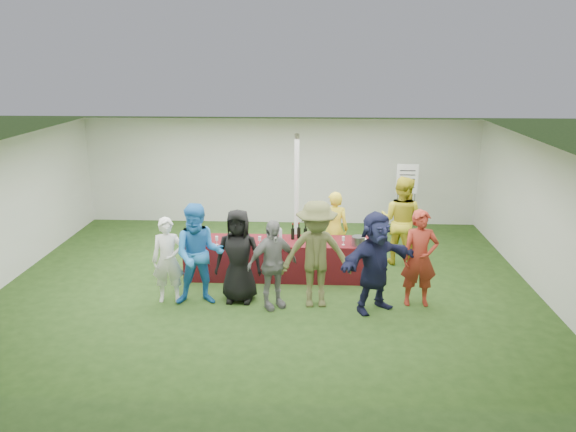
{
  "coord_description": "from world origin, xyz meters",
  "views": [
    {
      "loc": [
        0.86,
        -10.11,
        4.23
      ],
      "look_at": [
        0.37,
        0.24,
        1.25
      ],
      "focal_mm": 35.0,
      "sensor_mm": 36.0,
      "label": 1
    }
  ],
  "objects_px": {
    "customer_2": "(238,256)",
    "customer_4": "(316,254)",
    "customer_6": "(420,258)",
    "customer_5": "(375,262)",
    "serving_table": "(278,259)",
    "staff_back": "(401,221)",
    "staff_pourer": "(334,229)",
    "customer_0": "(168,260)",
    "dump_bucket": "(358,241)",
    "customer_1": "(199,255)",
    "wine_list_sign": "(407,185)",
    "customer_3": "(272,264)"
  },
  "relations": [
    {
      "from": "wine_list_sign",
      "to": "serving_table",
      "type": "bearing_deg",
      "value": -138.14
    },
    {
      "from": "customer_2",
      "to": "customer_4",
      "type": "height_order",
      "value": "customer_4"
    },
    {
      "from": "customer_2",
      "to": "staff_back",
      "type": "bearing_deg",
      "value": 34.78
    },
    {
      "from": "customer_3",
      "to": "customer_4",
      "type": "relative_size",
      "value": 0.84
    },
    {
      "from": "serving_table",
      "to": "customer_1",
      "type": "xyz_separation_m",
      "value": [
        -1.28,
        -1.3,
        0.53
      ]
    },
    {
      "from": "wine_list_sign",
      "to": "customer_3",
      "type": "bearing_deg",
      "value": -125.87
    },
    {
      "from": "staff_back",
      "to": "customer_4",
      "type": "xyz_separation_m",
      "value": [
        -1.76,
        -2.15,
        0.01
      ]
    },
    {
      "from": "customer_4",
      "to": "customer_6",
      "type": "relative_size",
      "value": 1.1
    },
    {
      "from": "customer_5",
      "to": "customer_4",
      "type": "bearing_deg",
      "value": 138.34
    },
    {
      "from": "dump_bucket",
      "to": "customer_6",
      "type": "bearing_deg",
      "value": -43.87
    },
    {
      "from": "staff_pourer",
      "to": "customer_6",
      "type": "height_order",
      "value": "customer_6"
    },
    {
      "from": "customer_1",
      "to": "customer_6",
      "type": "bearing_deg",
      "value": -4.98
    },
    {
      "from": "staff_back",
      "to": "customer_5",
      "type": "bearing_deg",
      "value": 99.36
    },
    {
      "from": "serving_table",
      "to": "staff_back",
      "type": "height_order",
      "value": "staff_back"
    },
    {
      "from": "staff_back",
      "to": "customer_5",
      "type": "height_order",
      "value": "staff_back"
    },
    {
      "from": "serving_table",
      "to": "customer_0",
      "type": "xyz_separation_m",
      "value": [
        -1.85,
        -1.22,
        0.39
      ]
    },
    {
      "from": "staff_pourer",
      "to": "customer_1",
      "type": "height_order",
      "value": "customer_1"
    },
    {
      "from": "staff_pourer",
      "to": "dump_bucket",
      "type": "bearing_deg",
      "value": 121.23
    },
    {
      "from": "customer_4",
      "to": "staff_pourer",
      "type": "bearing_deg",
      "value": 74.48
    },
    {
      "from": "customer_5",
      "to": "customer_3",
      "type": "bearing_deg",
      "value": 145.1
    },
    {
      "from": "customer_2",
      "to": "customer_6",
      "type": "relative_size",
      "value": 0.98
    },
    {
      "from": "serving_table",
      "to": "staff_back",
      "type": "distance_m",
      "value": 2.71
    },
    {
      "from": "serving_table",
      "to": "dump_bucket",
      "type": "relative_size",
      "value": 14.36
    },
    {
      "from": "dump_bucket",
      "to": "customer_5",
      "type": "distance_m",
      "value": 1.22
    },
    {
      "from": "wine_list_sign",
      "to": "customer_4",
      "type": "xyz_separation_m",
      "value": [
        -2.11,
        -3.85,
        -0.37
      ]
    },
    {
      "from": "customer_0",
      "to": "customer_1",
      "type": "relative_size",
      "value": 0.85
    },
    {
      "from": "customer_5",
      "to": "customer_6",
      "type": "height_order",
      "value": "customer_5"
    },
    {
      "from": "customer_2",
      "to": "customer_4",
      "type": "bearing_deg",
      "value": -3.78
    },
    {
      "from": "serving_table",
      "to": "customer_3",
      "type": "xyz_separation_m",
      "value": [
        -0.0,
        -1.4,
        0.41
      ]
    },
    {
      "from": "customer_2",
      "to": "customer_6",
      "type": "height_order",
      "value": "customer_6"
    },
    {
      "from": "customer_0",
      "to": "dump_bucket",
      "type": "bearing_deg",
      "value": 8.35
    },
    {
      "from": "staff_pourer",
      "to": "customer_4",
      "type": "bearing_deg",
      "value": 84.52
    },
    {
      "from": "customer_1",
      "to": "customer_2",
      "type": "bearing_deg",
      "value": 5.31
    },
    {
      "from": "customer_0",
      "to": "customer_1",
      "type": "height_order",
      "value": "customer_1"
    },
    {
      "from": "staff_pourer",
      "to": "customer_6",
      "type": "distance_m",
      "value": 2.3
    },
    {
      "from": "customer_5",
      "to": "serving_table",
      "type": "bearing_deg",
      "value": 106.72
    },
    {
      "from": "customer_6",
      "to": "staff_back",
      "type": "bearing_deg",
      "value": 89.56
    },
    {
      "from": "wine_list_sign",
      "to": "customer_5",
      "type": "height_order",
      "value": "wine_list_sign"
    },
    {
      "from": "dump_bucket",
      "to": "customer_0",
      "type": "distance_m",
      "value": 3.54
    },
    {
      "from": "customer_1",
      "to": "customer_4",
      "type": "height_order",
      "value": "customer_4"
    },
    {
      "from": "customer_6",
      "to": "serving_table",
      "type": "bearing_deg",
      "value": 154.09
    },
    {
      "from": "serving_table",
      "to": "customer_5",
      "type": "relative_size",
      "value": 2.06
    },
    {
      "from": "staff_pourer",
      "to": "staff_back",
      "type": "relative_size",
      "value": 0.85
    },
    {
      "from": "serving_table",
      "to": "staff_pourer",
      "type": "bearing_deg",
      "value": 30.32
    },
    {
      "from": "dump_bucket",
      "to": "customer_6",
      "type": "height_order",
      "value": "customer_6"
    },
    {
      "from": "dump_bucket",
      "to": "wine_list_sign",
      "type": "bearing_deg",
      "value": 64.7
    },
    {
      "from": "serving_table",
      "to": "customer_1",
      "type": "relative_size",
      "value": 1.99
    },
    {
      "from": "staff_pourer",
      "to": "staff_back",
      "type": "distance_m",
      "value": 1.41
    },
    {
      "from": "serving_table",
      "to": "customer_6",
      "type": "height_order",
      "value": "customer_6"
    },
    {
      "from": "wine_list_sign",
      "to": "customer_6",
      "type": "height_order",
      "value": "wine_list_sign"
    }
  ]
}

